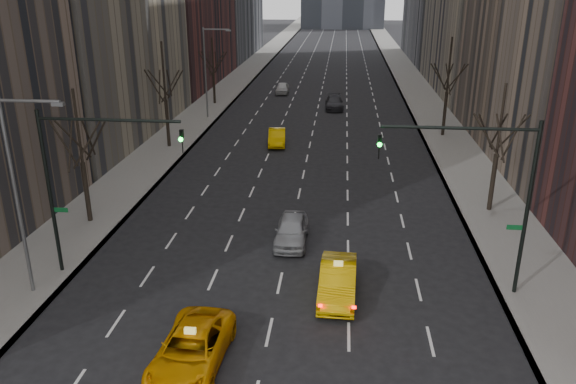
# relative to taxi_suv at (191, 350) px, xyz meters

# --- Properties ---
(sidewalk_left) EXTENTS (4.50, 320.00, 0.15)m
(sidewalk_left) POSITION_rel_taxi_suv_xyz_m (-9.66, 64.41, -0.64)
(sidewalk_left) COLOR slate
(sidewalk_left) RESTS_ON ground
(sidewalk_right) EXTENTS (4.50, 320.00, 0.15)m
(sidewalk_right) POSITION_rel_taxi_suv_xyz_m (14.84, 64.41, -0.64)
(sidewalk_right) COLOR slate
(sidewalk_right) RESTS_ON ground
(tree_lw_b) EXTENTS (3.36, 3.50, 7.82)m
(tree_lw_b) POSITION_rel_taxi_suv_xyz_m (-9.41, 12.41, 3.00)
(tree_lw_b) COLOR black
(tree_lw_b) RESTS_ON ground
(tree_lw_c) EXTENTS (3.36, 3.50, 8.74)m
(tree_lw_c) POSITION_rel_taxi_suv_xyz_m (-9.41, 28.41, 3.32)
(tree_lw_c) COLOR black
(tree_lw_c) RESTS_ON ground
(tree_lw_d) EXTENTS (3.36, 3.50, 7.36)m
(tree_lw_d) POSITION_rel_taxi_suv_xyz_m (-9.41, 46.41, 2.84)
(tree_lw_d) COLOR black
(tree_lw_d) RESTS_ON ground
(tree_rw_b) EXTENTS (3.36, 3.50, 7.82)m
(tree_rw_b) POSITION_rel_taxi_suv_xyz_m (14.59, 16.41, 3.00)
(tree_rw_b) COLOR black
(tree_rw_b) RESTS_ON ground
(tree_rw_c) EXTENTS (3.36, 3.50, 8.74)m
(tree_rw_c) POSITION_rel_taxi_suv_xyz_m (14.59, 34.41, 3.32)
(tree_rw_c) COLOR black
(tree_rw_c) RESTS_ON ground
(traffic_mast_left) EXTENTS (6.69, 0.39, 8.00)m
(traffic_mast_left) POSITION_rel_taxi_suv_xyz_m (-6.52, 6.41, 4.77)
(traffic_mast_left) COLOR black
(traffic_mast_left) RESTS_ON ground
(traffic_mast_right) EXTENTS (6.69, 0.39, 8.00)m
(traffic_mast_right) POSITION_rel_taxi_suv_xyz_m (11.70, 6.41, 4.77)
(traffic_mast_right) COLOR black
(traffic_mast_right) RESTS_ON ground
(streetlight_near) EXTENTS (2.83, 0.22, 9.00)m
(streetlight_near) POSITION_rel_taxi_suv_xyz_m (-8.25, 4.41, 4.90)
(streetlight_near) COLOR slate
(streetlight_near) RESTS_ON ground
(streetlight_far) EXTENTS (2.83, 0.22, 9.00)m
(streetlight_far) POSITION_rel_taxi_suv_xyz_m (-8.25, 39.41, 4.90)
(streetlight_far) COLOR slate
(streetlight_far) RESTS_ON ground
(taxi_suv) EXTENTS (2.65, 5.28, 1.43)m
(taxi_suv) POSITION_rel_taxi_suv_xyz_m (0.00, 0.00, 0.00)
(taxi_suv) COLOR orange
(taxi_suv) RESTS_ON ground
(taxi_sedan) EXTENTS (1.76, 4.69, 1.53)m
(taxi_sedan) POSITION_rel_taxi_suv_xyz_m (5.33, 5.54, 0.05)
(taxi_sedan) COLOR #DAA504
(taxi_sedan) RESTS_ON ground
(silver_sedan_ahead) EXTENTS (1.73, 4.28, 1.46)m
(silver_sedan_ahead) POSITION_rel_taxi_suv_xyz_m (2.74, 10.89, 0.01)
(silver_sedan_ahead) COLOR gray
(silver_sedan_ahead) RESTS_ON ground
(far_taxi) EXTENTS (1.84, 4.27, 1.37)m
(far_taxi) POSITION_rel_taxi_suv_xyz_m (-0.28, 30.19, -0.03)
(far_taxi) COLOR #F0B705
(far_taxi) RESTS_ON ground
(far_suv_grey) EXTENTS (2.19, 4.90, 1.39)m
(far_suv_grey) POSITION_rel_taxi_suv_xyz_m (4.41, 45.36, -0.02)
(far_suv_grey) COLOR #29282D
(far_suv_grey) RESTS_ON ground
(far_car_white) EXTENTS (1.71, 4.00, 1.35)m
(far_car_white) POSITION_rel_taxi_suv_xyz_m (-2.30, 53.69, -0.04)
(far_car_white) COLOR #BEBEBE
(far_car_white) RESTS_ON ground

